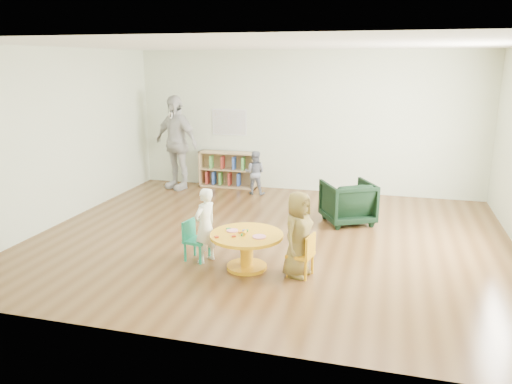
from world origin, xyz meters
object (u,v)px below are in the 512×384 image
child_left (205,225)px  child_right (298,234)px  toddler (255,173)px  armchair (348,202)px  adult_caretaker (176,143)px  kid_chair_right (303,254)px  bookshelf (228,170)px  kid_chair_left (194,239)px  activity_table (247,245)px

child_left → child_right: child_right is taller
child_right → toddler: bearing=41.6°
armchair → adult_caretaker: adult_caretaker is taller
kid_chair_right → bookshelf: size_ratio=0.46×
kid_chair_left → child_right: 1.45m
child_left → toddler: bearing=-152.3°
armchair → child_left: bearing=24.2°
kid_chair_left → child_right: bearing=95.4°
bookshelf → child_left: (1.00, -3.96, 0.14)m
child_right → bookshelf: bearing=47.5°
kid_chair_right → bookshelf: bookshelf is taller
bookshelf → adult_caretaker: 1.21m
kid_chair_left → armchair: 2.80m
kid_chair_left → bookshelf: size_ratio=0.45×
bookshelf → armchair: 3.23m
activity_table → bookshelf: 4.34m
armchair → child_right: 2.31m
kid_chair_right → bookshelf: (-2.33, 4.09, 0.07)m
kid_chair_right → adult_caretaker: size_ratio=0.28×
kid_chair_left → child_left: (0.17, -0.02, 0.21)m
child_left → adult_caretaker: adult_caretaker is taller
armchair → child_right: child_right is taller
kid_chair_left → child_right: (1.42, -0.14, 0.25)m
bookshelf → toddler: size_ratio=1.38×
bookshelf → child_left: size_ratio=1.20×
bookshelf → child_left: bearing=-75.8°
kid_chair_left → child_left: size_ratio=0.54×
kid_chair_left → armchair: armchair is taller
kid_chair_left → adult_caretaker: adult_caretaker is taller
activity_table → kid_chair_right: kid_chair_right is taller
activity_table → bookshelf: bookshelf is taller
kid_chair_left → adult_caretaker: bearing=-141.8°
activity_table → adult_caretaker: bearing=125.2°
child_left → child_right: bearing=107.5°
kid_chair_right → adult_caretaker: adult_caretaker is taller
kid_chair_left → child_right: size_ratio=0.50×
bookshelf → child_right: bearing=-61.0°
armchair → toddler: size_ratio=0.88×
bookshelf → armchair: bearing=-34.2°
kid_chair_right → child_left: 1.35m
activity_table → armchair: 2.47m
kid_chair_right → child_left: (-1.33, 0.13, 0.21)m
activity_table → armchair: (1.07, 2.23, 0.03)m
armchair → child_left: size_ratio=0.77×
kid_chair_right → toddler: toddler is taller
child_right → adult_caretaker: bearing=59.9°
child_right → adult_caretaker: (-3.23, 3.68, 0.42)m
activity_table → toddler: bearing=103.7°
armchair → child_right: (-0.41, -2.26, 0.19)m
armchair → adult_caretaker: bearing=-49.2°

